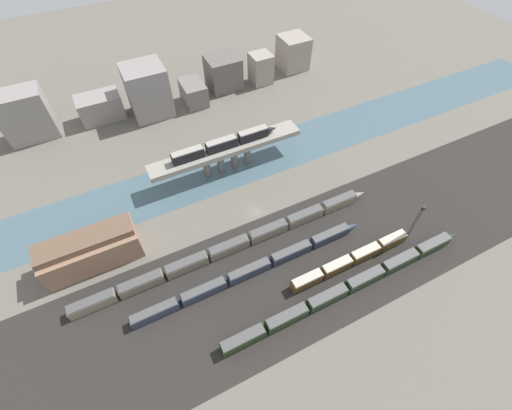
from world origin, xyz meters
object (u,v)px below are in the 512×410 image
Objects in this scene: train_on_bridge at (225,143)px; train_yard_outer at (233,246)px; train_yard_near at (350,286)px; train_yard_far at (254,269)px; warehouse_building at (91,250)px; signal_tower at (414,224)px; train_yard_mid at (354,259)px.

train_yard_outer is at bearing -109.97° from train_on_bridge.
train_yard_far is at bearing 142.41° from train_yard_near.
train_yard_near reaches higher than train_yard_far.
warehouse_building is 94.90m from signal_tower.
train_on_bridge is 2.39× the size of signal_tower.
warehouse_building reaches higher than train_yard_mid.
train_yard_near is at bearing -78.83° from train_on_bridge.
signal_tower reaches higher than train_on_bridge.
signal_tower reaches higher than train_yard_far.
train_yard_near is 9.08m from train_yard_mid.
train_yard_mid is at bearing -71.36° from train_on_bridge.
train_on_bridge is at bearing 20.12° from warehouse_building.
train_on_bridge is at bearing 124.85° from signal_tower.
train_yard_far is (-9.99, -43.13, -10.21)m from train_on_bridge.
train_yard_near is 27.54m from train_yard_far.
train_yard_near is 0.82× the size of train_yard_outer.
train_yard_mid is 0.44× the size of train_yard_outer.
signal_tower is at bearing -22.56° from train_yard_outer.
train_on_bridge is 0.92× the size of train_yard_mid.
train_on_bridge is at bearing 70.03° from train_yard_outer.
train_yard_far is (-27.93, 10.08, -0.25)m from train_yard_mid.
train_yard_far is 4.45× the size of signal_tower.
train_yard_outer is at bearing 146.44° from train_yard_mid.
train_yard_mid is 76.82m from warehouse_building.
signal_tower reaches higher than train_yard_mid.
train_yard_far is (-21.82, 16.80, -0.20)m from train_yard_near.
train_yard_near is at bearing -48.07° from train_yard_outer.
train_yard_mid is at bearing 47.68° from train_yard_near.
signal_tower is at bearing -21.91° from warehouse_building.
train_yard_near is 1.08× the size of train_yard_far.
warehouse_building is at bearing 158.93° from train_yard_outer.
signal_tower is (47.52, -10.77, 6.48)m from train_yard_far.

